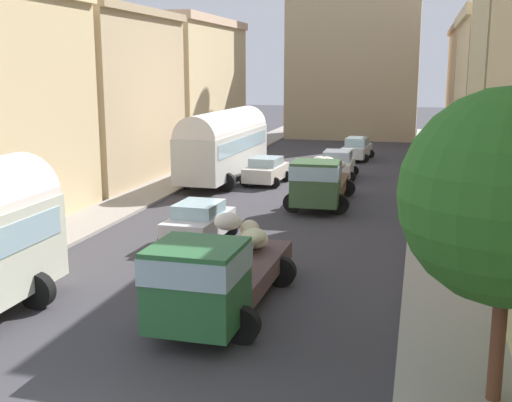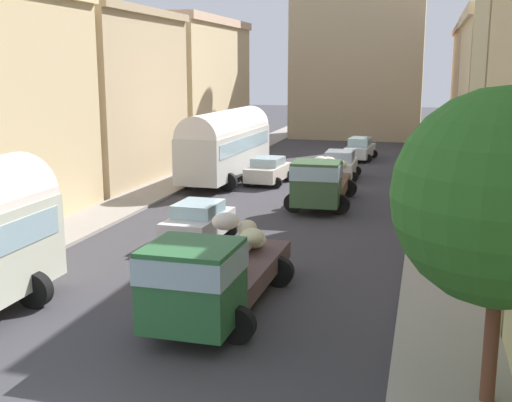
% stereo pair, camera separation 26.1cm
% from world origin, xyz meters
% --- Properties ---
extents(ground_plane, '(154.00, 154.00, 0.00)m').
position_xyz_m(ground_plane, '(0.00, 27.00, 0.00)').
color(ground_plane, '#38363B').
extents(sidewalk_left, '(2.50, 70.00, 0.14)m').
position_xyz_m(sidewalk_left, '(-7.25, 27.00, 0.07)').
color(sidewalk_left, gray).
rests_on(sidewalk_left, ground).
extents(sidewalk_right, '(2.50, 70.00, 0.14)m').
position_xyz_m(sidewalk_right, '(7.25, 27.00, 0.07)').
color(sidewalk_right, '#99978A').
rests_on(sidewalk_right, ground).
extents(building_left_2, '(5.47, 10.95, 9.72)m').
position_xyz_m(building_left_2, '(-10.98, 25.69, 4.88)').
color(building_left_2, tan).
rests_on(building_left_2, ground).
extents(building_left_3, '(4.41, 14.14, 10.16)m').
position_xyz_m(building_left_3, '(-10.51, 39.19, 5.11)').
color(building_left_3, '#D0B788').
rests_on(building_left_3, ground).
extents(building_right_3, '(5.29, 12.83, 9.81)m').
position_xyz_m(building_right_3, '(10.90, 33.85, 4.94)').
color(building_right_3, '#D3B987').
rests_on(building_right_3, ground).
extents(building_right_4, '(4.61, 13.88, 9.73)m').
position_xyz_m(building_right_4, '(10.60, 47.84, 4.89)').
color(building_right_4, tan).
rests_on(building_right_4, ground).
extents(distant_church, '(11.86, 6.33, 21.56)m').
position_xyz_m(distant_church, '(-0.00, 52.91, 7.63)').
color(distant_church, tan).
rests_on(distant_church, ground).
extents(parked_bus_1, '(3.49, 10.01, 4.10)m').
position_xyz_m(parked_bus_1, '(-4.66, 27.25, 2.26)').
color(parked_bus_1, silver).
rests_on(parked_bus_1, ground).
extents(cargo_truck_0, '(3.05, 7.16, 2.41)m').
position_xyz_m(cargo_truck_0, '(1.32, 7.01, 1.27)').
color(cargo_truck_0, '#275E33').
rests_on(cargo_truck_0, ground).
extents(cargo_truck_1, '(3.12, 6.91, 2.40)m').
position_xyz_m(cargo_truck_1, '(1.82, 21.40, 1.26)').
color(cargo_truck_1, '#365432').
rests_on(cargo_truck_1, ground).
extents(car_0, '(2.43, 3.79, 1.66)m').
position_xyz_m(car_0, '(1.62, 29.76, 0.82)').
color(car_0, silver).
rests_on(car_0, ground).
extents(car_1, '(2.38, 4.17, 1.60)m').
position_xyz_m(car_1, '(1.97, 38.03, 0.80)').
color(car_1, silver).
rests_on(car_1, ground).
extents(car_2, '(2.41, 3.68, 1.54)m').
position_xyz_m(car_2, '(-1.64, 14.07, 0.78)').
color(car_2, silver).
rests_on(car_2, ground).
extents(car_3, '(2.50, 3.73, 1.52)m').
position_xyz_m(car_3, '(-2.08, 26.91, 0.77)').
color(car_3, beige).
rests_on(car_3, ground).
extents(pedestrian_0, '(0.47, 0.47, 1.69)m').
position_xyz_m(pedestrian_0, '(7.31, 20.04, 0.96)').
color(pedestrian_0, '#2E3140').
rests_on(pedestrian_0, ground).
extents(pedestrian_1, '(0.43, 0.43, 1.81)m').
position_xyz_m(pedestrian_1, '(7.76, 13.12, 1.05)').
color(pedestrian_1, '#22223C').
rests_on(pedestrian_1, ground).
extents(roadside_tree_0, '(4.06, 4.06, 6.19)m').
position_xyz_m(roadside_tree_0, '(7.90, 4.10, 4.15)').
color(roadside_tree_0, brown).
rests_on(roadside_tree_0, ground).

